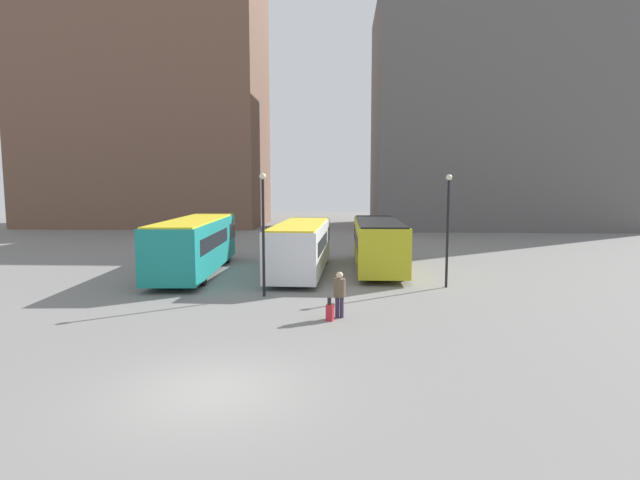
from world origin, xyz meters
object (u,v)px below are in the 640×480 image
at_px(bus_2, 378,243).
at_px(lamp_post_0, 448,221).
at_px(bus_0, 196,243).
at_px(lamp_post_1, 263,224).
at_px(suitcase, 330,312).
at_px(traveler, 340,290).
at_px(bus_1, 301,246).

relative_size(bus_2, lamp_post_0, 1.87).
relative_size(bus_0, lamp_post_0, 2.14).
height_order(bus_2, lamp_post_1, lamp_post_1).
height_order(suitcase, lamp_post_0, lamp_post_0).
xyz_separation_m(bus_2, traveler, (-2.10, -10.58, -0.54)).
height_order(bus_0, traveler, bus_0).
bearing_deg(lamp_post_0, suitcase, -131.33).
relative_size(bus_0, bus_1, 1.13).
relative_size(bus_0, suitcase, 13.44).
relative_size(traveler, lamp_post_1, 0.32).
xyz_separation_m(bus_0, lamp_post_1, (4.65, -5.69, 1.52)).
xyz_separation_m(bus_0, traveler, (7.92, -9.00, -0.62)).
height_order(bus_1, suitcase, bus_1).
bearing_deg(suitcase, lamp_post_0, -30.36).
xyz_separation_m(suitcase, lamp_post_0, (5.30, 6.03, 2.83)).
height_order(bus_0, suitcase, bus_0).
xyz_separation_m(bus_0, suitcase, (7.59, -9.39, -1.32)).
xyz_separation_m(bus_1, suitcase, (1.83, -9.59, -1.20)).
relative_size(bus_1, lamp_post_1, 1.89).
bearing_deg(bus_0, lamp_post_1, -144.28).
bearing_deg(traveler, lamp_post_0, -30.46).
xyz_separation_m(suitcase, lamp_post_1, (-2.94, 3.71, 2.84)).
relative_size(bus_1, bus_2, 1.01).
bearing_deg(bus_0, bus_1, -91.52).
bearing_deg(bus_1, bus_0, 93.87).
relative_size(bus_0, traveler, 6.74).
bearing_deg(bus_0, bus_2, -84.52).
bearing_deg(suitcase, lamp_post_1, 49.41).
relative_size(bus_1, traveler, 5.94).
bearing_deg(bus_1, lamp_post_1, 171.26).
height_order(bus_1, lamp_post_1, lamp_post_1).
bearing_deg(traveler, bus_1, 24.22).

